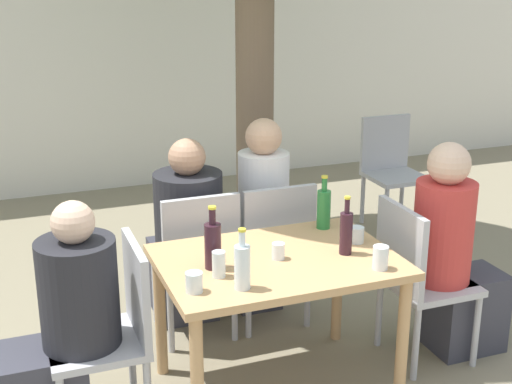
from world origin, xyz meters
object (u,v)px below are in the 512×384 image
Objects in this scene: patio_chair_0 at (114,326)px; patio_chair_1 at (417,274)px; water_bottle_3 at (242,266)px; drinking_glass_1 at (380,258)px; patio_chair_3 at (272,246)px; wine_bottle_2 at (346,232)px; person_seated_1 at (454,261)px; wine_bottle_1 at (213,244)px; drinking_glass_3 at (357,235)px; person_seated_2 at (186,240)px; person_seated_0 at (62,336)px; drinking_glass_0 at (279,251)px; drinking_glass_4 at (194,282)px; person_seated_3 at (258,226)px; green_bottle_0 at (324,208)px; dining_table_front at (277,276)px; patio_chair_2 at (197,257)px; drinking_glass_2 at (219,264)px; patio_chair_4 at (391,165)px.

patio_chair_1 is (1.63, 0.00, 0.00)m from patio_chair_0.
drinking_glass_1 is at bearing -2.58° from water_bottle_3.
wine_bottle_2 reaches higher than patio_chair_3.
patio_chair_1 is at bearing 90.00° from person_seated_1.
wine_bottle_1 is 0.80m from drinking_glass_3.
patio_chair_0 is 1.00× the size of patio_chair_3.
patio_chair_0 is 2.93× the size of wine_bottle_1.
person_seated_2 is at bearing 118.78° from drinking_glass_1.
wine_bottle_1 is (0.72, 0.00, 0.34)m from person_seated_0.
wine_bottle_1 reaches higher than drinking_glass_0.
drinking_glass_4 is at bearing 76.90° from person_seated_2.
green_bottle_0 is at bearing 105.29° from person_seated_3.
person_seated_1 reaches higher than water_bottle_3.
patio_chair_0 is at bearing 179.34° from drinking_glass_0.
dining_table_front is 10.19× the size of drinking_glass_1.
wine_bottle_2 is at bearing 128.86° from patio_chair_2.
person_seated_2 is at bearing 87.81° from water_bottle_3.
patio_chair_2 is 0.47m from patio_chair_3.
dining_table_front is 1.05m from person_seated_1.
patio_chair_2 is 0.23m from person_seated_2.
person_seated_2 is at bearing 121.27° from wine_bottle_2.
patio_chair_2 and patio_chair_3 have the same top height.
drinking_glass_2 is at bearing 83.98° from person_seated_2.
wine_bottle_2 is (0.11, -0.71, 0.33)m from patio_chair_3.
dining_table_front is 0.55m from drinking_glass_4.
patio_chair_2 is at bearing 26.76° from person_seated_3.
person_seated_1 is (0.23, -0.00, 0.04)m from patio_chair_1.
drinking_glass_3 is at bearing 91.71° from person_seated_0.
drinking_glass_4 is at bearing 73.54° from patio_chair_2.
patio_chair_0 is 0.72× the size of person_seated_3.
patio_chair_3 is 0.98m from drinking_glass_2.
water_bottle_3 is at bearing -11.46° from drinking_glass_4.
patio_chair_0 reaches higher than dining_table_front.
person_seated_2 is (0.82, 0.87, 0.02)m from person_seated_0.
drinking_glass_1 is at bearing 124.44° from patio_chair_2.
patio_chair_0 is 0.74× the size of person_seated_1.
patio_chair_4 is 11.24× the size of drinking_glass_0.
water_bottle_3 is (0.78, -0.26, 0.33)m from person_seated_0.
person_seated_1 is at bearing -0.00° from dining_table_front.
patio_chair_3 is 0.72× the size of person_seated_3.
water_bottle_3 is 0.80m from drinking_glass_3.
patio_chair_1 is (0.81, 0.00, -0.12)m from dining_table_front.
person_seated_0 is at bearing -146.18° from patio_chair_4.
green_bottle_0 is (1.21, 0.30, 0.33)m from patio_chair_0.
dining_table_front is 0.39m from drinking_glass_2.
patio_chair_1 is 0.44m from drinking_glass_3.
wine_bottle_2 is at bearing -98.37° from green_bottle_0.
patio_chair_1 is at bearing 132.18° from patio_chair_3.
patio_chair_2 is at bearing 87.25° from water_bottle_3.
green_bottle_0 is 0.87m from water_bottle_3.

